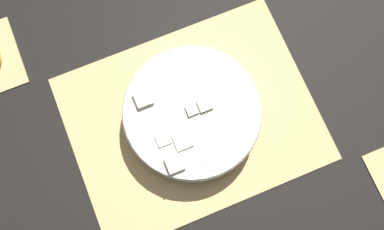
# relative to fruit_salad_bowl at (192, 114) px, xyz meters

# --- Properties ---
(ground_plane) EXTENTS (6.00, 6.00, 0.00)m
(ground_plane) POSITION_rel_fruit_salad_bowl_xyz_m (-0.00, -0.00, -0.04)
(ground_plane) COLOR black
(bamboo_mat_center) EXTENTS (0.49, 0.38, 0.01)m
(bamboo_mat_center) POSITION_rel_fruit_salad_bowl_xyz_m (-0.00, -0.00, -0.04)
(bamboo_mat_center) COLOR #D6B775
(bamboo_mat_center) RESTS_ON ground_plane
(fruit_salad_bowl) EXTENTS (0.27, 0.27, 0.07)m
(fruit_salad_bowl) POSITION_rel_fruit_salad_bowl_xyz_m (0.00, 0.00, 0.00)
(fruit_salad_bowl) COLOR silver
(fruit_salad_bowl) RESTS_ON bamboo_mat_center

